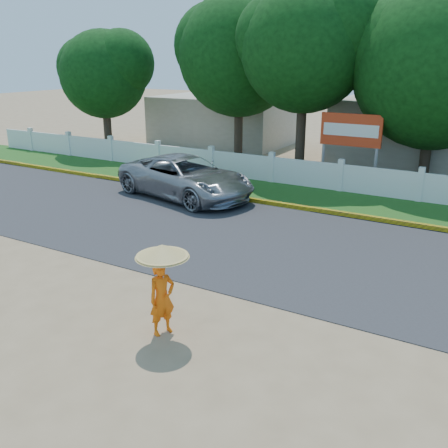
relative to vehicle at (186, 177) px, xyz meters
name	(u,v)px	position (x,y,z in m)	size (l,w,h in m)	color
ground	(178,307)	(4.81, -7.40, -0.78)	(120.00, 120.00, 0.00)	#9E8460
road	(267,242)	(4.81, -2.90, -0.77)	(60.00, 7.00, 0.02)	#38383A
grass_verge	(327,199)	(4.81, 2.35, -0.77)	(60.00, 3.50, 0.03)	#2D601E
curb	(311,209)	(4.81, 0.65, -0.70)	(40.00, 0.18, 0.16)	yellow
fence	(340,178)	(4.81, 3.80, -0.23)	(40.00, 0.10, 1.10)	silver
building_near	(448,135)	(7.81, 10.60, 0.82)	(10.00, 6.00, 3.20)	#B7AD99
building_far	(222,120)	(-5.19, 11.60, 0.62)	(8.00, 5.00, 2.80)	#B7AD99
vehicle	(186,177)	(0.00, 0.00, 0.00)	(2.60, 5.64, 1.57)	gray
monk_with_parasol	(162,276)	(5.21, -8.40, 0.42)	(1.02, 1.02, 1.85)	orange
billboard	(351,134)	(4.77, 4.90, 1.36)	(2.50, 0.13, 2.95)	gray
tree_row	(346,61)	(3.72, 6.89, 4.13)	(29.11, 7.30, 8.26)	#473828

